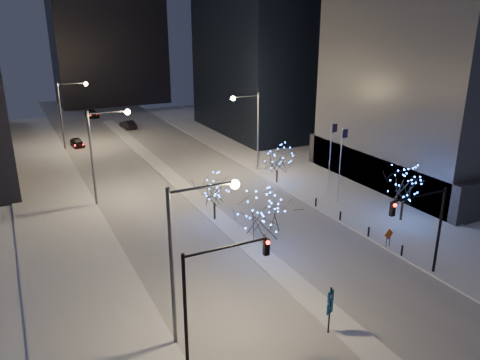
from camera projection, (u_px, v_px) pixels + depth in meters
ground at (331, 317)px, 30.73m from camera, size 160.00×160.00×0.00m
road at (164, 171)px, 60.29m from camera, size 20.00×130.00×0.02m
median at (177, 182)px, 56.05m from camera, size 2.00×80.00×0.15m
east_sidewalk at (330, 188)px, 53.98m from camera, size 10.00×90.00×0.15m
west_sidewalk at (66, 238)px, 41.64m from camera, size 8.00×90.00×0.15m
midrise_block at (477, 51)px, 55.54m from camera, size 30.00×22.00×30.00m
plinth at (460, 156)px, 59.75m from camera, size 30.00×24.00×4.00m
horizon_block at (105, 8)px, 104.20m from camera, size 24.00×14.00×42.00m
street_lamp_w_near at (189, 243)px, 26.50m from camera, size 4.40×0.56×10.00m
street_lamp_w_mid at (101, 144)px, 47.63m from camera, size 4.40×0.56×10.00m
street_lamp_w_far at (67, 106)px, 68.75m from camera, size 4.40×0.56×10.00m
street_lamp_east at (252, 122)px, 58.27m from camera, size 3.90×0.56×10.00m
traffic_signal_west at (211, 284)px, 25.59m from camera, size 5.26×0.43×7.00m
traffic_signal_east at (426, 220)px, 33.83m from camera, size 5.26×0.43×7.00m
flagpoles at (336, 156)px, 49.43m from camera, size 1.35×2.60×8.00m
bollards at (354, 224)px, 43.32m from camera, size 0.16×12.16×0.90m
car_near at (77, 142)px, 71.86m from camera, size 1.97×4.02×1.32m
car_mid at (128, 125)px, 83.65m from camera, size 2.25×4.70×1.49m
car_far at (92, 114)px, 93.63m from camera, size 2.37×5.07×1.43m
holiday_tree_median_near at (265, 214)px, 37.31m from camera, size 6.20×6.20×5.82m
holiday_tree_median_far at (214, 191)px, 44.51m from camera, size 3.45×3.45×4.39m
holiday_tree_plaza_near at (404, 187)px, 44.17m from camera, size 4.39×4.39×5.13m
holiday_tree_plaza_far at (277, 160)px, 54.81m from camera, size 4.34×4.34×4.47m
wayfinding_sign at (330, 305)px, 28.48m from camera, size 0.57×0.26×3.25m
construction_sign at (389, 236)px, 39.55m from camera, size 1.02×0.12×1.69m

